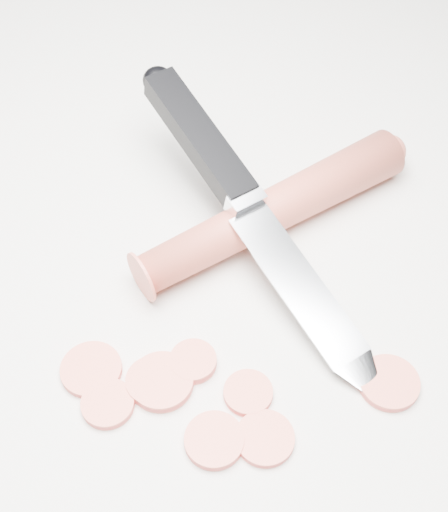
% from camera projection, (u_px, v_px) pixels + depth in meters
% --- Properties ---
extents(ground, '(2.40, 2.40, 0.00)m').
position_uv_depth(ground, '(247.00, 319.00, 0.47)').
color(ground, silver).
rests_on(ground, ground).
extents(carrot, '(0.16, 0.19, 0.03)m').
position_uv_depth(carrot, '(273.00, 210.00, 0.50)').
color(carrot, '#BC4534').
rests_on(carrot, ground).
extents(carrot_slice_0, '(0.04, 0.04, 0.01)m').
position_uv_depth(carrot_slice_0, '(91.00, 369.00, 0.44)').
color(carrot_slice_0, '#E85F48').
rests_on(carrot_slice_0, ground).
extents(carrot_slice_1, '(0.03, 0.03, 0.01)m').
position_uv_depth(carrot_slice_1, '(108.00, 404.00, 0.43)').
color(carrot_slice_1, '#E85F48').
rests_on(carrot_slice_1, ground).
extents(carrot_slice_2, '(0.04, 0.04, 0.01)m').
position_uv_depth(carrot_slice_2, '(214.00, 440.00, 0.42)').
color(carrot_slice_2, '#E85F48').
rests_on(carrot_slice_2, ground).
extents(carrot_slice_3, '(0.03, 0.03, 0.01)m').
position_uv_depth(carrot_slice_3, '(265.00, 438.00, 0.42)').
color(carrot_slice_3, '#E85F48').
rests_on(carrot_slice_3, ground).
extents(carrot_slice_4, '(0.04, 0.04, 0.01)m').
position_uv_depth(carrot_slice_4, '(389.00, 383.00, 0.44)').
color(carrot_slice_4, '#E85F48').
rests_on(carrot_slice_4, ground).
extents(carrot_slice_5, '(0.03, 0.03, 0.01)m').
position_uv_depth(carrot_slice_5, '(153.00, 382.00, 0.44)').
color(carrot_slice_5, '#E85F48').
rests_on(carrot_slice_5, ground).
extents(carrot_slice_6, '(0.03, 0.03, 0.01)m').
position_uv_depth(carrot_slice_6, '(193.00, 361.00, 0.45)').
color(carrot_slice_6, '#E85F48').
rests_on(carrot_slice_6, ground).
extents(carrot_slice_7, '(0.04, 0.04, 0.01)m').
position_uv_depth(carrot_slice_7, '(162.00, 382.00, 0.44)').
color(carrot_slice_7, '#E85F48').
rests_on(carrot_slice_7, ground).
extents(carrot_slice_8, '(0.03, 0.03, 0.01)m').
position_uv_depth(carrot_slice_8, '(248.00, 393.00, 0.43)').
color(carrot_slice_8, '#E85F48').
rests_on(carrot_slice_8, ground).
extents(kitchen_knife, '(0.25, 0.20, 0.07)m').
position_uv_depth(kitchen_knife, '(259.00, 217.00, 0.47)').
color(kitchen_knife, silver).
rests_on(kitchen_knife, ground).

